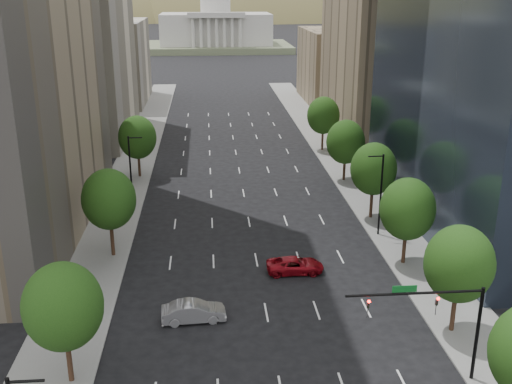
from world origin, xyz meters
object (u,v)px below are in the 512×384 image
object	(u,v)px
traffic_signal	(443,314)
car_red_far	(295,265)
capitol	(216,29)
car_silver	(194,312)

from	to	relation	value
traffic_signal	car_red_far	xyz separation A→B (m)	(-7.15, 16.99, -4.43)
capitol	car_red_far	bearing A→B (deg)	-89.04
traffic_signal	capitol	bearing A→B (deg)	92.74
capitol	traffic_signal	bearing A→B (deg)	-87.26
traffic_signal	car_red_far	distance (m)	18.96
capitol	car_silver	bearing A→B (deg)	-91.60
car_red_far	car_silver	bearing A→B (deg)	130.25
capitol	car_red_far	distance (m)	202.90
car_silver	car_red_far	size ratio (longest dim) A/B	0.96
car_silver	car_red_far	world-z (taller)	car_silver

